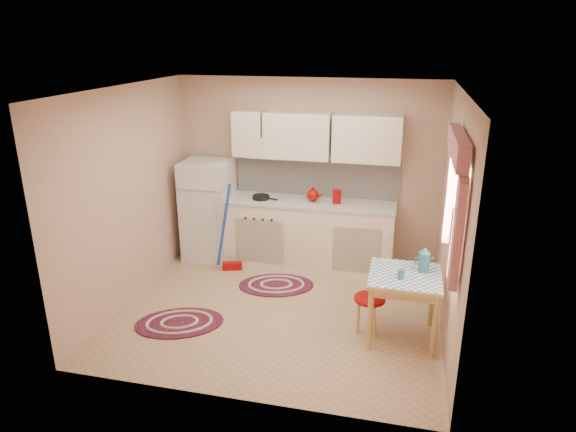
{
  "coord_description": "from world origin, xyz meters",
  "views": [
    {
      "loc": [
        1.29,
        -5.1,
        3.01
      ],
      "look_at": [
        0.04,
        0.25,
        1.07
      ],
      "focal_mm": 32.0,
      "sensor_mm": 36.0,
      "label": 1
    }
  ],
  "objects_px": {
    "base_cabinets": "(309,235)",
    "table": "(403,306)",
    "fridge": "(209,210)",
    "stool": "(369,315)"
  },
  "relations": [
    {
      "from": "base_cabinets",
      "to": "stool",
      "type": "distance_m",
      "value": 1.83
    },
    {
      "from": "table",
      "to": "stool",
      "type": "height_order",
      "value": "table"
    },
    {
      "from": "table",
      "to": "fridge",
      "type": "bearing_deg",
      "value": 150.84
    },
    {
      "from": "fridge",
      "to": "table",
      "type": "height_order",
      "value": "fridge"
    },
    {
      "from": "base_cabinets",
      "to": "stool",
      "type": "height_order",
      "value": "base_cabinets"
    },
    {
      "from": "fridge",
      "to": "stool",
      "type": "xyz_separation_m",
      "value": [
        2.37,
        -1.5,
        -0.49
      ]
    },
    {
      "from": "fridge",
      "to": "base_cabinets",
      "type": "distance_m",
      "value": 1.46
    },
    {
      "from": "base_cabinets",
      "to": "table",
      "type": "relative_size",
      "value": 3.12
    },
    {
      "from": "base_cabinets",
      "to": "fridge",
      "type": "bearing_deg",
      "value": -178.0
    },
    {
      "from": "base_cabinets",
      "to": "table",
      "type": "xyz_separation_m",
      "value": [
        1.28,
        -1.56,
        -0.08
      ]
    }
  ]
}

